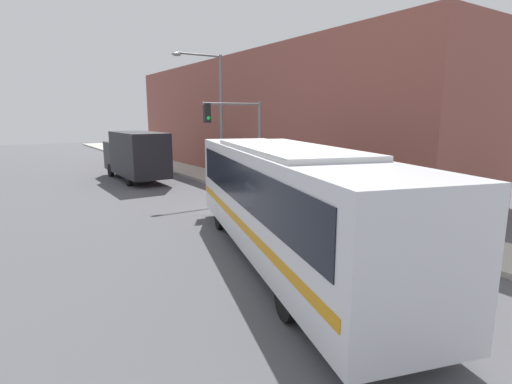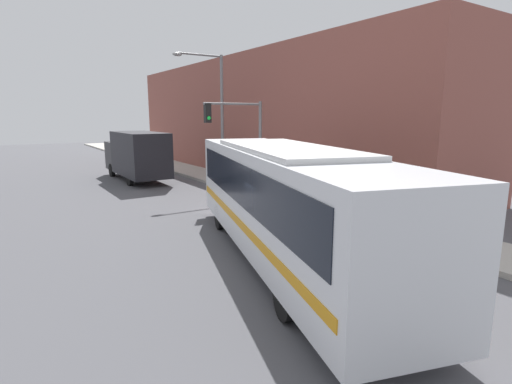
{
  "view_description": "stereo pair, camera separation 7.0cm",
  "coord_description": "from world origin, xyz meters",
  "px_view_note": "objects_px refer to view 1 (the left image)",
  "views": [
    {
      "loc": [
        -6.35,
        -7.53,
        4.2
      ],
      "look_at": [
        1.49,
        4.39,
        1.45
      ],
      "focal_mm": 28.0,
      "sensor_mm": 36.0,
      "label": 1
    },
    {
      "loc": [
        -6.29,
        -7.57,
        4.2
      ],
      "look_at": [
        1.49,
        4.39,
        1.45
      ],
      "focal_mm": 28.0,
      "sensor_mm": 36.0,
      "label": 2
    }
  ],
  "objects_px": {
    "traffic_light_pole": "(240,131)",
    "delivery_truck": "(135,154)",
    "fire_hydrant": "(342,208)",
    "pedestrian_near_corner": "(226,167)",
    "parking_meter": "(260,177)",
    "street_lamp": "(215,107)",
    "city_bus": "(284,196)"
  },
  "relations": [
    {
      "from": "delivery_truck",
      "to": "parking_meter",
      "type": "xyz_separation_m",
      "value": [
        3.79,
        -8.94,
        -0.66
      ]
    },
    {
      "from": "city_bus",
      "to": "parking_meter",
      "type": "xyz_separation_m",
      "value": [
        4.61,
        8.09,
        -0.87
      ]
    },
    {
      "from": "parking_meter",
      "to": "pedestrian_near_corner",
      "type": "bearing_deg",
      "value": 83.01
    },
    {
      "from": "parking_meter",
      "to": "street_lamp",
      "type": "relative_size",
      "value": 0.17
    },
    {
      "from": "traffic_light_pole",
      "to": "street_lamp",
      "type": "bearing_deg",
      "value": 78.65
    },
    {
      "from": "fire_hydrant",
      "to": "street_lamp",
      "type": "relative_size",
      "value": 0.1
    },
    {
      "from": "parking_meter",
      "to": "street_lamp",
      "type": "xyz_separation_m",
      "value": [
        -0.17,
        4.6,
        3.62
      ]
    },
    {
      "from": "delivery_truck",
      "to": "fire_hydrant",
      "type": "height_order",
      "value": "delivery_truck"
    },
    {
      "from": "city_bus",
      "to": "delivery_truck",
      "type": "height_order",
      "value": "city_bus"
    },
    {
      "from": "city_bus",
      "to": "delivery_truck",
      "type": "bearing_deg",
      "value": 104.15
    },
    {
      "from": "city_bus",
      "to": "street_lamp",
      "type": "bearing_deg",
      "value": 87.65
    },
    {
      "from": "delivery_truck",
      "to": "fire_hydrant",
      "type": "relative_size",
      "value": 10.27
    },
    {
      "from": "fire_hydrant",
      "to": "city_bus",
      "type": "bearing_deg",
      "value": -154.34
    },
    {
      "from": "fire_hydrant",
      "to": "pedestrian_near_corner",
      "type": "height_order",
      "value": "pedestrian_near_corner"
    },
    {
      "from": "delivery_truck",
      "to": "parking_meter",
      "type": "height_order",
      "value": "delivery_truck"
    },
    {
      "from": "traffic_light_pole",
      "to": "delivery_truck",
      "type": "bearing_deg",
      "value": 107.62
    },
    {
      "from": "fire_hydrant",
      "to": "pedestrian_near_corner",
      "type": "xyz_separation_m",
      "value": [
        0.58,
        10.65,
        0.5
      ]
    },
    {
      "from": "city_bus",
      "to": "parking_meter",
      "type": "relative_size",
      "value": 9.44
    },
    {
      "from": "delivery_truck",
      "to": "street_lamp",
      "type": "height_order",
      "value": "street_lamp"
    },
    {
      "from": "traffic_light_pole",
      "to": "fire_hydrant",
      "type": "bearing_deg",
      "value": -80.42
    },
    {
      "from": "fire_hydrant",
      "to": "pedestrian_near_corner",
      "type": "relative_size",
      "value": 0.43
    },
    {
      "from": "traffic_light_pole",
      "to": "parking_meter",
      "type": "xyz_separation_m",
      "value": [
        1.04,
        -0.29,
        -2.4
      ]
    },
    {
      "from": "fire_hydrant",
      "to": "traffic_light_pole",
      "type": "distance_m",
      "value": 6.9
    },
    {
      "from": "delivery_truck",
      "to": "parking_meter",
      "type": "relative_size",
      "value": 5.73
    },
    {
      "from": "pedestrian_near_corner",
      "to": "delivery_truck",
      "type": "bearing_deg",
      "value": 136.4
    },
    {
      "from": "fire_hydrant",
      "to": "street_lamp",
      "type": "height_order",
      "value": "street_lamp"
    },
    {
      "from": "street_lamp",
      "to": "parking_meter",
      "type": "bearing_deg",
      "value": -87.83
    },
    {
      "from": "pedestrian_near_corner",
      "to": "traffic_light_pole",
      "type": "bearing_deg",
      "value": -109.91
    },
    {
      "from": "parking_meter",
      "to": "traffic_light_pole",
      "type": "bearing_deg",
      "value": 164.59
    },
    {
      "from": "parking_meter",
      "to": "delivery_truck",
      "type": "bearing_deg",
      "value": 112.96
    },
    {
      "from": "fire_hydrant",
      "to": "street_lamp",
      "type": "bearing_deg",
      "value": 90.96
    },
    {
      "from": "traffic_light_pole",
      "to": "pedestrian_near_corner",
      "type": "relative_size",
      "value": 2.8
    }
  ]
}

